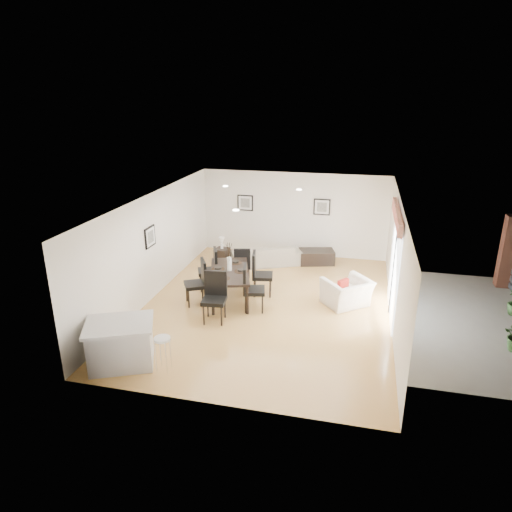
% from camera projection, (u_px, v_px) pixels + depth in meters
% --- Properties ---
extents(ground, '(8.00, 8.00, 0.00)m').
position_uv_depth(ground, '(267.00, 305.00, 11.48)').
color(ground, tan).
rests_on(ground, ground).
extents(wall_back, '(6.00, 0.04, 2.70)m').
position_uv_depth(wall_back, '(294.00, 214.00, 14.69)').
color(wall_back, white).
rests_on(wall_back, ground).
extents(wall_front, '(6.00, 0.04, 2.70)m').
position_uv_depth(wall_front, '(216.00, 335.00, 7.36)').
color(wall_front, white).
rests_on(wall_front, ground).
extents(wall_left, '(0.04, 8.00, 2.70)m').
position_uv_depth(wall_left, '(153.00, 246.00, 11.68)').
color(wall_left, white).
rests_on(wall_left, ground).
extents(wall_right, '(0.04, 8.00, 2.70)m').
position_uv_depth(wall_right, '(397.00, 265.00, 10.37)').
color(wall_right, white).
rests_on(wall_right, ground).
extents(ceiling, '(6.00, 8.00, 0.02)m').
position_uv_depth(ceiling, '(268.00, 200.00, 10.57)').
color(ceiling, white).
rests_on(ceiling, wall_back).
extents(sofa, '(2.27, 1.65, 0.62)m').
position_uv_depth(sofa, '(266.00, 255.00, 14.12)').
color(sofa, gray).
rests_on(sofa, ground).
extents(armchair, '(1.41, 1.39, 0.69)m').
position_uv_depth(armchair, '(347.00, 292.00, 11.38)').
color(armchair, white).
rests_on(armchair, ground).
extents(dining_table, '(1.47, 2.09, 0.79)m').
position_uv_depth(dining_table, '(230.00, 273.00, 11.60)').
color(dining_table, black).
rests_on(dining_table, ground).
extents(dining_chair_wnear, '(0.70, 0.70, 1.15)m').
position_uv_depth(dining_chair_wnear, '(199.00, 280.00, 11.38)').
color(dining_chair_wnear, black).
rests_on(dining_chair_wnear, ground).
extents(dining_chair_wfar, '(0.67, 0.67, 1.13)m').
position_uv_depth(dining_chair_wfar, '(211.00, 267.00, 12.25)').
color(dining_chair_wfar, black).
rests_on(dining_chair_wfar, ground).
extents(dining_chair_enear, '(0.62, 0.62, 1.15)m').
position_uv_depth(dining_chair_enear, '(250.00, 286.00, 11.03)').
color(dining_chair_enear, black).
rests_on(dining_chair_enear, ground).
extents(dining_chair_efar, '(0.60, 0.60, 1.16)m').
position_uv_depth(dining_chair_efar, '(259.00, 271.00, 11.90)').
color(dining_chair_efar, black).
rests_on(dining_chair_efar, ground).
extents(dining_chair_head, '(0.58, 0.58, 1.18)m').
position_uv_depth(dining_chair_head, '(215.00, 294.00, 10.56)').
color(dining_chair_head, black).
rests_on(dining_chair_head, ground).
extents(dining_chair_foot, '(0.55, 0.55, 1.02)m').
position_uv_depth(dining_chair_foot, '(242.00, 263.00, 12.73)').
color(dining_chair_foot, black).
rests_on(dining_chair_foot, ground).
extents(vase, '(0.95, 1.46, 0.74)m').
position_uv_depth(vase, '(229.00, 259.00, 11.48)').
color(vase, white).
rests_on(vase, dining_table).
extents(coffee_table, '(1.19, 0.89, 0.42)m').
position_uv_depth(coffee_table, '(316.00, 257.00, 14.25)').
color(coffee_table, black).
rests_on(coffee_table, ground).
extents(side_table, '(0.46, 0.46, 0.53)m').
position_uv_depth(side_table, '(222.00, 257.00, 14.10)').
color(side_table, black).
rests_on(side_table, ground).
extents(table_lamp, '(0.19, 0.19, 0.36)m').
position_uv_depth(table_lamp, '(222.00, 241.00, 13.93)').
color(table_lamp, white).
rests_on(table_lamp, side_table).
extents(cushion, '(0.28, 0.32, 0.33)m').
position_uv_depth(cushion, '(343.00, 286.00, 11.24)').
color(cushion, maroon).
rests_on(cushion, armchair).
extents(kitchen_island, '(1.56, 1.41, 0.89)m').
position_uv_depth(kitchen_island, '(121.00, 343.00, 8.86)').
color(kitchen_island, '#BBBBBD').
rests_on(kitchen_island, ground).
extents(bar_stool, '(0.32, 0.32, 0.69)m').
position_uv_depth(bar_stool, '(162.00, 342.00, 8.62)').
color(bar_stool, white).
rests_on(bar_stool, ground).
extents(framed_print_back_left, '(0.52, 0.04, 0.52)m').
position_uv_depth(framed_print_back_left, '(245.00, 203.00, 14.91)').
color(framed_print_back_left, black).
rests_on(framed_print_back_left, wall_back).
extents(framed_print_back_right, '(0.52, 0.04, 0.52)m').
position_uv_depth(framed_print_back_right, '(322.00, 207.00, 14.36)').
color(framed_print_back_right, black).
rests_on(framed_print_back_right, wall_back).
extents(framed_print_left_wall, '(0.04, 0.52, 0.52)m').
position_uv_depth(framed_print_left_wall, '(150.00, 237.00, 11.39)').
color(framed_print_left_wall, black).
rests_on(framed_print_left_wall, wall_left).
extents(sliding_door, '(0.12, 2.70, 2.57)m').
position_uv_depth(sliding_door, '(395.00, 248.00, 10.55)').
color(sliding_door, white).
rests_on(sliding_door, wall_right).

